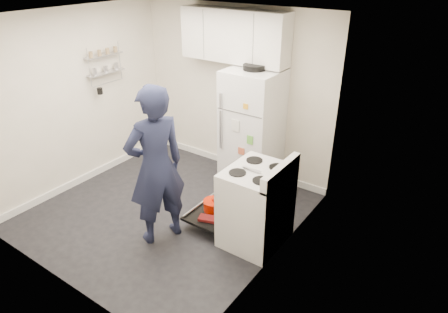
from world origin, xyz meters
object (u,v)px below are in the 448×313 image
Objects in this scene: electric_range at (255,207)px; person at (156,167)px; open_oven_door at (214,210)px; refrigerator at (252,130)px.

person is (-0.96, -0.59, 0.49)m from electric_range.
electric_range is at bearing -1.28° from open_oven_door.
person is at bearing -120.99° from open_oven_door.
refrigerator is (-0.12, 1.09, 0.69)m from open_oven_door.
refrigerator is (-0.72, 1.10, 0.41)m from electric_range.
electric_range is 0.58× the size of person.
person is (-0.24, -1.69, 0.08)m from refrigerator.
electric_range is 1.38m from refrigerator.
electric_range is 1.23m from person.
refrigerator is at bearing 123.35° from electric_range.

